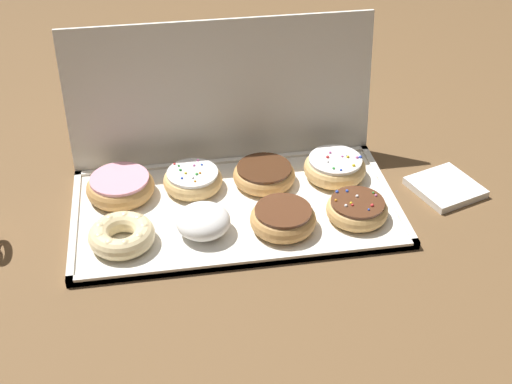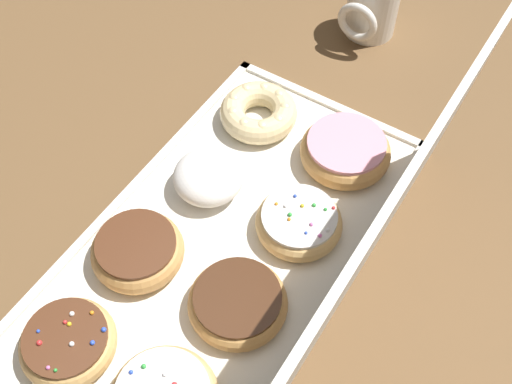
{
  "view_description": "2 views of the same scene",
  "coord_description": "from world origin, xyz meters",
  "px_view_note": "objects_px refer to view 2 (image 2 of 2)",
  "views": [
    {
      "loc": [
        -0.12,
        -0.96,
        0.74
      ],
      "look_at": [
        0.03,
        -0.03,
        0.06
      ],
      "focal_mm": 48.2,
      "sensor_mm": 36.0,
      "label": 1
    },
    {
      "loc": [
        0.32,
        0.26,
        0.69
      ],
      "look_at": [
        -0.06,
        0.01,
        0.06
      ],
      "focal_mm": 44.71,
      "sensor_mm": 36.0,
      "label": 2
    }
  ],
  "objects_px": {
    "cruller_donut_0": "(259,112)",
    "coffee_mug": "(372,6)",
    "chocolate_frosted_donut_2": "(138,250)",
    "sprinkle_donut_3": "(68,342)",
    "donut_box": "(222,246)",
    "sprinkle_donut_5": "(299,222)",
    "powdered_filled_donut_1": "(208,177)",
    "pink_frosted_donut_4": "(345,151)",
    "chocolate_frosted_donut_6": "(238,303)"
  },
  "relations": [
    {
      "from": "pink_frosted_donut_4",
      "to": "coffee_mug",
      "type": "bearing_deg",
      "value": -160.09
    },
    {
      "from": "sprinkle_donut_3",
      "to": "sprinkle_donut_5",
      "type": "relative_size",
      "value": 0.99
    },
    {
      "from": "cruller_donut_0",
      "to": "chocolate_frosted_donut_2",
      "type": "height_order",
      "value": "chocolate_frosted_donut_2"
    },
    {
      "from": "sprinkle_donut_5",
      "to": "chocolate_frosted_donut_6",
      "type": "bearing_deg",
      "value": -1.7
    },
    {
      "from": "powdered_filled_donut_1",
      "to": "sprinkle_donut_5",
      "type": "relative_size",
      "value": 0.84
    },
    {
      "from": "donut_box",
      "to": "sprinkle_donut_5",
      "type": "relative_size",
      "value": 5.26
    },
    {
      "from": "chocolate_frosted_donut_2",
      "to": "chocolate_frosted_donut_6",
      "type": "distance_m",
      "value": 0.14
    },
    {
      "from": "sprinkle_donut_5",
      "to": "chocolate_frosted_donut_6",
      "type": "distance_m",
      "value": 0.13
    },
    {
      "from": "cruller_donut_0",
      "to": "coffee_mug",
      "type": "height_order",
      "value": "coffee_mug"
    },
    {
      "from": "cruller_donut_0",
      "to": "coffee_mug",
      "type": "distance_m",
      "value": 0.27
    },
    {
      "from": "chocolate_frosted_donut_2",
      "to": "pink_frosted_donut_4",
      "type": "xyz_separation_m",
      "value": [
        -0.27,
        0.14,
        0.0
      ]
    },
    {
      "from": "cruller_donut_0",
      "to": "chocolate_frosted_donut_2",
      "type": "relative_size",
      "value": 0.97
    },
    {
      "from": "chocolate_frosted_donut_2",
      "to": "sprinkle_donut_3",
      "type": "bearing_deg",
      "value": 3.46
    },
    {
      "from": "cruller_donut_0",
      "to": "powdered_filled_donut_1",
      "type": "relative_size",
      "value": 1.19
    },
    {
      "from": "cruller_donut_0",
      "to": "sprinkle_donut_3",
      "type": "bearing_deg",
      "value": 0.94
    },
    {
      "from": "pink_frosted_donut_4",
      "to": "powdered_filled_donut_1",
      "type": "bearing_deg",
      "value": -43.25
    },
    {
      "from": "pink_frosted_donut_4",
      "to": "sprinkle_donut_5",
      "type": "xyz_separation_m",
      "value": [
        0.13,
        0.0,
        -0.0
      ]
    },
    {
      "from": "sprinkle_donut_3",
      "to": "pink_frosted_donut_4",
      "type": "bearing_deg",
      "value": 162.05
    },
    {
      "from": "pink_frosted_donut_4",
      "to": "sprinkle_donut_5",
      "type": "bearing_deg",
      "value": 1.83
    },
    {
      "from": "cruller_donut_0",
      "to": "sprinkle_donut_3",
      "type": "xyz_separation_m",
      "value": [
        0.4,
        0.01,
        -0.0
      ]
    },
    {
      "from": "donut_box",
      "to": "sprinkle_donut_3",
      "type": "relative_size",
      "value": 5.33
    },
    {
      "from": "powdered_filled_donut_1",
      "to": "coffee_mug",
      "type": "distance_m",
      "value": 0.4
    },
    {
      "from": "powdered_filled_donut_1",
      "to": "chocolate_frosted_donut_2",
      "type": "xyz_separation_m",
      "value": [
        0.13,
        -0.01,
        -0.0
      ]
    },
    {
      "from": "powdered_filled_donut_1",
      "to": "chocolate_frosted_donut_2",
      "type": "height_order",
      "value": "powdered_filled_donut_1"
    },
    {
      "from": "chocolate_frosted_donut_6",
      "to": "cruller_donut_0",
      "type": "bearing_deg",
      "value": -152.27
    },
    {
      "from": "chocolate_frosted_donut_2",
      "to": "coffee_mug",
      "type": "height_order",
      "value": "coffee_mug"
    },
    {
      "from": "donut_box",
      "to": "coffee_mug",
      "type": "distance_m",
      "value": 0.47
    },
    {
      "from": "donut_box",
      "to": "powdered_filled_donut_1",
      "type": "height_order",
      "value": "powdered_filled_donut_1"
    },
    {
      "from": "cruller_donut_0",
      "to": "chocolate_frosted_donut_6",
      "type": "bearing_deg",
      "value": 27.73
    },
    {
      "from": "sprinkle_donut_3",
      "to": "cruller_donut_0",
      "type": "bearing_deg",
      "value": -179.06
    },
    {
      "from": "donut_box",
      "to": "cruller_donut_0",
      "type": "height_order",
      "value": "cruller_donut_0"
    },
    {
      "from": "powdered_filled_donut_1",
      "to": "sprinkle_donut_3",
      "type": "xyz_separation_m",
      "value": [
        0.27,
        -0.0,
        -0.01
      ]
    },
    {
      "from": "chocolate_frosted_donut_2",
      "to": "chocolate_frosted_donut_6",
      "type": "bearing_deg",
      "value": 93.43
    },
    {
      "from": "cruller_donut_0",
      "to": "sprinkle_donut_5",
      "type": "distance_m",
      "value": 0.19
    },
    {
      "from": "donut_box",
      "to": "cruller_donut_0",
      "type": "bearing_deg",
      "value": -160.33
    },
    {
      "from": "cruller_donut_0",
      "to": "pink_frosted_donut_4",
      "type": "relative_size",
      "value": 0.9
    },
    {
      "from": "coffee_mug",
      "to": "sprinkle_donut_3",
      "type": "bearing_deg",
      "value": -2.83
    },
    {
      "from": "powdered_filled_donut_1",
      "to": "coffee_mug",
      "type": "height_order",
      "value": "coffee_mug"
    },
    {
      "from": "cruller_donut_0",
      "to": "chocolate_frosted_donut_6",
      "type": "distance_m",
      "value": 0.29
    },
    {
      "from": "cruller_donut_0",
      "to": "chocolate_frosted_donut_6",
      "type": "xyz_separation_m",
      "value": [
        0.26,
        0.14,
        -0.0
      ]
    },
    {
      "from": "sprinkle_donut_5",
      "to": "pink_frosted_donut_4",
      "type": "bearing_deg",
      "value": -178.17
    },
    {
      "from": "donut_box",
      "to": "sprinkle_donut_5",
      "type": "xyz_separation_m",
      "value": [
        -0.07,
        0.07,
        0.02
      ]
    },
    {
      "from": "chocolate_frosted_donut_2",
      "to": "coffee_mug",
      "type": "distance_m",
      "value": 0.54
    },
    {
      "from": "donut_box",
      "to": "coffee_mug",
      "type": "xyz_separation_m",
      "value": [
        -0.47,
        -0.03,
        0.04
      ]
    },
    {
      "from": "coffee_mug",
      "to": "donut_box",
      "type": "bearing_deg",
      "value": 3.81
    },
    {
      "from": "chocolate_frosted_donut_2",
      "to": "donut_box",
      "type": "bearing_deg",
      "value": 134.5
    },
    {
      "from": "powdered_filled_donut_1",
      "to": "sprinkle_donut_3",
      "type": "relative_size",
      "value": 0.86
    },
    {
      "from": "powdered_filled_donut_1",
      "to": "chocolate_frosted_donut_6",
      "type": "relative_size",
      "value": 0.8
    },
    {
      "from": "donut_box",
      "to": "chocolate_frosted_donut_6",
      "type": "bearing_deg",
      "value": 46.59
    },
    {
      "from": "powdered_filled_donut_1",
      "to": "pink_frosted_donut_4",
      "type": "height_order",
      "value": "powdered_filled_donut_1"
    }
  ]
}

